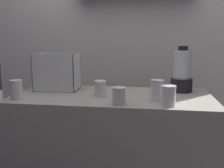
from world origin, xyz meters
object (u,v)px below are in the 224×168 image
object	(u,v)px
juice_cup_carrot_left	(100,89)
juice_cup_carrot_right	(157,91)
juice_cup_mango_far_left	(16,90)
juice_cup_mango_middle	(119,97)
juice_cup_beet_far_right	(168,97)
blender_pitcher	(182,73)
carrot_display_bin	(57,78)

from	to	relation	value
juice_cup_carrot_left	juice_cup_carrot_right	bearing A→B (deg)	-10.09
juice_cup_mango_far_left	juice_cup_mango_middle	size ratio (longest dim) A/B	1.19
juice_cup_mango_far_left	juice_cup_carrot_left	distance (m)	0.56
juice_cup_mango_far_left	juice_cup_beet_far_right	size ratio (longest dim) A/B	1.03
juice_cup_carrot_left	juice_cup_beet_far_right	distance (m)	0.49
blender_pitcher	juice_cup_carrot_left	distance (m)	0.63
juice_cup_mango_middle	juice_cup_beet_far_right	size ratio (longest dim) A/B	0.86
blender_pitcher	juice_cup_carrot_right	xyz separation A→B (m)	(-0.19, -0.30, -0.08)
carrot_display_bin	juice_cup_carrot_right	world-z (taller)	carrot_display_bin
carrot_display_bin	juice_cup_carrot_right	xyz separation A→B (m)	(0.76, -0.24, -0.03)
carrot_display_bin	juice_cup_beet_far_right	xyz separation A→B (m)	(0.82, -0.37, -0.03)
blender_pitcher	juice_cup_carrot_right	bearing A→B (deg)	-121.56
carrot_display_bin	juice_cup_mango_far_left	distance (m)	0.37
blender_pitcher	juice_cup_mango_middle	size ratio (longest dim) A/B	3.17
juice_cup_carrot_right	juice_cup_beet_far_right	xyz separation A→B (m)	(0.06, -0.13, -0.01)
juice_cup_mango_middle	juice_cup_carrot_right	size ratio (longest dim) A/B	0.79
juice_cup_mango_far_left	juice_cup_mango_middle	distance (m)	0.69
carrot_display_bin	juice_cup_mango_middle	distance (m)	0.65
juice_cup_carrot_left	juice_cup_carrot_right	distance (m)	0.39
juice_cup_mango_middle	juice_cup_beet_far_right	xyz separation A→B (m)	(0.30, 0.01, 0.01)
blender_pitcher	juice_cup_carrot_left	size ratio (longest dim) A/B	3.14
juice_cup_mango_far_left	juice_cup_beet_far_right	distance (m)	0.98
juice_cup_beet_far_right	juice_cup_carrot_left	bearing A→B (deg)	156.31
blender_pitcher	juice_cup_mango_middle	xyz separation A→B (m)	(-0.42, -0.44, -0.09)
carrot_display_bin	juice_cup_mango_far_left	bearing A→B (deg)	-116.08
juice_cup_mango_far_left	juice_cup_beet_far_right	world-z (taller)	juice_cup_mango_far_left
juice_cup_mango_far_left	blender_pitcher	bearing A→B (deg)	19.75
juice_cup_carrot_left	juice_cup_mango_middle	distance (m)	0.26
juice_cup_mango_far_left	juice_cup_carrot_left	world-z (taller)	juice_cup_mango_far_left
carrot_display_bin	blender_pitcher	world-z (taller)	blender_pitcher
blender_pitcher	juice_cup_mango_middle	bearing A→B (deg)	-133.79
juice_cup_beet_far_right	juice_cup_mango_middle	bearing A→B (deg)	-178.73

